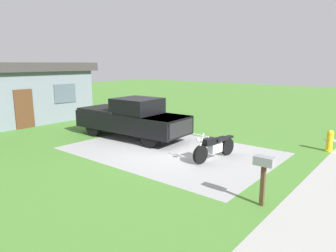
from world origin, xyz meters
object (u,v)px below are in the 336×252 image
at_px(pickup_truck, 131,118).
at_px(mailbox, 264,168).
at_px(motorcycle, 214,147).
at_px(fire_hydrant, 330,141).
at_px(neighbor_house, 2,92).

xyz_separation_m(pickup_truck, mailbox, (-2.89, -7.62, 0.03)).
xyz_separation_m(motorcycle, fire_hydrant, (3.80, -3.03, -0.05)).
relative_size(motorcycle, neighbor_house, 0.23).
xyz_separation_m(motorcycle, mailbox, (-2.48, -2.84, 0.51)).
distance_m(motorcycle, pickup_truck, 4.82).
xyz_separation_m(fire_hydrant, neighbor_house, (-5.52, 16.30, 1.36)).
height_order(fire_hydrant, neighbor_house, neighbor_house).
bearing_deg(motorcycle, mailbox, -131.23).
distance_m(motorcycle, neighbor_house, 13.44).
bearing_deg(neighbor_house, motorcycle, -82.64).
bearing_deg(neighbor_house, mailbox, -92.74).
relative_size(motorcycle, pickup_truck, 0.39).
height_order(pickup_truck, neighbor_house, neighbor_house).
bearing_deg(neighbor_house, pickup_truck, -75.96).
xyz_separation_m(fire_hydrant, mailbox, (-6.29, 0.20, 0.55)).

